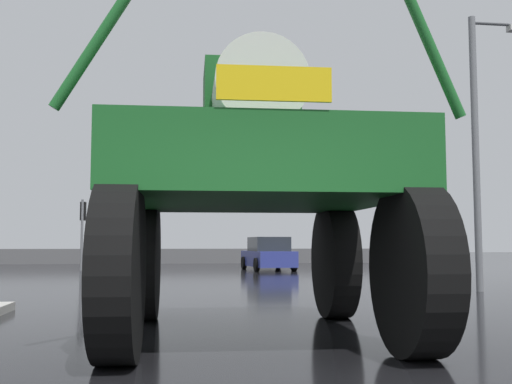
{
  "coord_description": "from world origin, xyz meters",
  "views": [
    {
      "loc": [
        -0.88,
        -3.78,
        1.22
      ],
      "look_at": [
        0.65,
        7.26,
        2.16
      ],
      "focal_mm": 42.87,
      "sensor_mm": 36.0,
      "label": 1
    }
  ],
  "objects": [
    {
      "name": "streetlight_near_right",
      "position": [
        7.06,
        10.99,
        4.01
      ],
      "size": [
        1.62,
        0.24,
        7.2
      ],
      "color": "slate",
      "rests_on": "ground"
    },
    {
      "name": "traffic_signal_near_right",
      "position": [
        4.78,
        9.14,
        2.64
      ],
      "size": [
        0.24,
        0.54,
        3.61
      ],
      "color": "slate",
      "rests_on": "ground"
    },
    {
      "name": "traffic_signal_far_left",
      "position": [
        -4.87,
        24.79,
        2.33
      ],
      "size": [
        0.24,
        0.55,
        3.21
      ],
      "color": "slate",
      "rests_on": "ground"
    },
    {
      "name": "oversize_sprayer",
      "position": [
        0.2,
        4.39,
        2.0
      ],
      "size": [
        4.42,
        5.58,
        4.78
      ],
      "rotation": [
        0.0,
        0.0,
        1.54
      ],
      "color": "black",
      "rests_on": "ground"
    },
    {
      "name": "roadside_barrier",
      "position": [
        0.0,
        34.2,
        0.45
      ],
      "size": [
        26.49,
        0.24,
        0.9
      ],
      "primitive_type": "cube",
      "color": "#59595B",
      "rests_on": "ground"
    },
    {
      "name": "ground_plane",
      "position": [
        0.0,
        18.0,
        0.0
      ],
      "size": [
        120.0,
        120.0,
        0.0
      ],
      "primitive_type": "plane",
      "color": "black"
    },
    {
      "name": "traffic_signal_far_right",
      "position": [
        -3.36,
        24.77,
        2.93
      ],
      "size": [
        0.24,
        0.55,
        4.01
      ],
      "color": "slate",
      "rests_on": "ground"
    },
    {
      "name": "sedan_ahead",
      "position": [
        3.57,
        24.18,
        0.71
      ],
      "size": [
        2.17,
        4.24,
        1.52
      ],
      "rotation": [
        0.0,
        0.0,
        1.66
      ],
      "color": "navy",
      "rests_on": "ground"
    }
  ]
}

